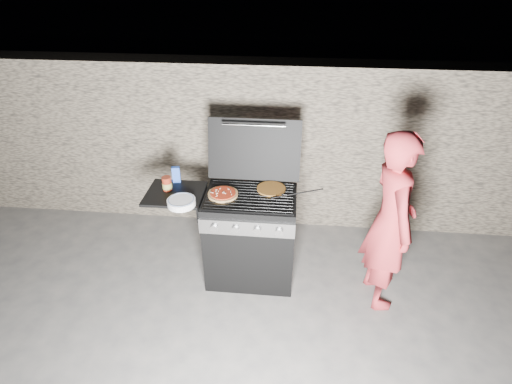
# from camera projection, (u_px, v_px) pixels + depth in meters

# --- Properties ---
(ground) EXTENTS (50.00, 50.00, 0.00)m
(ground) POSITION_uv_depth(u_px,v_px,m) (251.00, 273.00, 3.93)
(ground) COLOR #4C4B4B
(stone_wall) EXTENTS (8.00, 0.35, 1.80)m
(stone_wall) POSITION_uv_depth(u_px,v_px,m) (261.00, 145.00, 4.35)
(stone_wall) COLOR gray
(stone_wall) RESTS_ON ground
(gas_grill) EXTENTS (1.34, 0.79, 0.91)m
(gas_grill) POSITION_uv_depth(u_px,v_px,m) (224.00, 235.00, 3.71)
(gas_grill) COLOR black
(gas_grill) RESTS_ON ground
(pizza_topped) EXTENTS (0.33, 0.33, 0.03)m
(pizza_topped) POSITION_uv_depth(u_px,v_px,m) (223.00, 194.00, 3.45)
(pizza_topped) COLOR tan
(pizza_topped) RESTS_ON gas_grill
(pizza_plain) EXTENTS (0.32, 0.32, 0.01)m
(pizza_plain) POSITION_uv_depth(u_px,v_px,m) (271.00, 189.00, 3.54)
(pizza_plain) COLOR #C27729
(pizza_plain) RESTS_ON gas_grill
(sauce_jar) EXTENTS (0.09, 0.09, 0.13)m
(sauce_jar) POSITION_uv_depth(u_px,v_px,m) (167.00, 183.00, 3.52)
(sauce_jar) COLOR maroon
(sauce_jar) RESTS_ON gas_grill
(blue_carton) EXTENTS (0.08, 0.05, 0.15)m
(blue_carton) POSITION_uv_depth(u_px,v_px,m) (176.00, 175.00, 3.63)
(blue_carton) COLOR blue
(blue_carton) RESTS_ON gas_grill
(plate_stack) EXTENTS (0.27, 0.27, 0.05)m
(plate_stack) POSITION_uv_depth(u_px,v_px,m) (181.00, 202.00, 3.33)
(plate_stack) COLOR white
(plate_stack) RESTS_ON gas_grill
(person) EXTENTS (0.48, 0.65, 1.63)m
(person) POSITION_uv_depth(u_px,v_px,m) (390.00, 222.00, 3.28)
(person) COLOR #C03138
(person) RESTS_ON ground
(tongs) EXTENTS (0.45, 0.08, 0.09)m
(tongs) POSITION_uv_depth(u_px,v_px,m) (297.00, 193.00, 3.40)
(tongs) COLOR black
(tongs) RESTS_ON gas_grill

